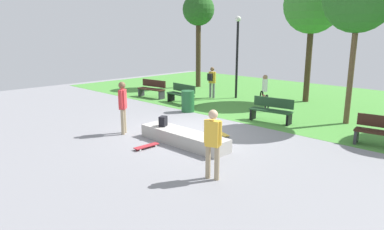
# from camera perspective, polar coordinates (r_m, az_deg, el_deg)

# --- Properties ---
(ground_plane) EXTENTS (28.00, 28.00, 0.00)m
(ground_plane) POSITION_cam_1_polar(r_m,az_deg,el_deg) (11.98, 0.34, -2.75)
(ground_plane) COLOR gray
(grass_lawn) EXTENTS (26.60, 11.87, 0.01)m
(grass_lawn) POSITION_cam_1_polar(r_m,az_deg,el_deg) (18.49, 18.04, 2.32)
(grass_lawn) COLOR #478C38
(grass_lawn) RESTS_ON ground_plane
(concrete_ledge) EXTENTS (3.16, 0.77, 0.39)m
(concrete_ledge) POSITION_cam_1_polar(r_m,az_deg,el_deg) (10.65, -1.41, -3.71)
(concrete_ledge) COLOR #A8A59E
(concrete_ledge) RESTS_ON ground_plane
(backpack_on_ledge) EXTENTS (0.30, 0.34, 0.32)m
(backpack_on_ledge) POSITION_cam_1_polar(r_m,az_deg,el_deg) (11.19, -4.74, -1.02)
(backpack_on_ledge) COLOR black
(backpack_on_ledge) RESTS_ON concrete_ledge
(skater_performing_trick) EXTENTS (0.36, 0.37, 1.76)m
(skater_performing_trick) POSITION_cam_1_polar(r_m,az_deg,el_deg) (11.76, -11.24, 1.86)
(skater_performing_trick) COLOR tan
(skater_performing_trick) RESTS_ON ground_plane
(skater_watching) EXTENTS (0.41, 0.29, 1.65)m
(skater_watching) POSITION_cam_1_polar(r_m,az_deg,el_deg) (7.92, 3.41, -4.00)
(skater_watching) COLOR tan
(skater_watching) RESTS_ON ground_plane
(skateboard_by_ledge) EXTENTS (0.23, 0.81, 0.08)m
(skateboard_by_ledge) POSITION_cam_1_polar(r_m,az_deg,el_deg) (10.38, -7.43, -5.05)
(skateboard_by_ledge) COLOR #A5262D
(skateboard_by_ledge) RESTS_ON ground_plane
(skateboard_spare) EXTENTS (0.82, 0.46, 0.08)m
(skateboard_spare) POSITION_cam_1_polar(r_m,az_deg,el_deg) (11.62, 4.72, -2.98)
(skateboard_spare) COLOR gold
(skateboard_spare) RESTS_ON ground_plane
(park_bench_far_right) EXTENTS (1.63, 0.60, 0.91)m
(park_bench_far_right) POSITION_cam_1_polar(r_m,az_deg,el_deg) (16.74, -1.72, 3.54)
(park_bench_far_right) COLOR #1E4223
(park_bench_far_right) RESTS_ON ground_plane
(park_bench_near_path) EXTENTS (1.65, 0.67, 0.91)m
(park_bench_near_path) POSITION_cam_1_polar(r_m,az_deg,el_deg) (13.54, 12.85, 0.88)
(park_bench_near_path) COLOR #1E4223
(park_bench_near_path) RESTS_ON ground_plane
(park_bench_far_left) EXTENTS (1.65, 0.66, 0.91)m
(park_bench_far_left) POSITION_cam_1_polar(r_m,az_deg,el_deg) (18.41, -6.54, 4.35)
(park_bench_far_left) COLOR #331E14
(park_bench_far_left) RESTS_ON ground_plane
(tree_young_birch) EXTENTS (1.91, 1.91, 5.63)m
(tree_young_birch) POSITION_cam_1_polar(r_m,az_deg,el_deg) (21.87, 1.06, 16.50)
(tree_young_birch) COLOR #42301E
(tree_young_birch) RESTS_ON grass_lawn
(tree_tall_oak) EXTENTS (2.67, 2.67, 5.92)m
(tree_tall_oak) POSITION_cam_1_polar(r_m,az_deg,el_deg) (17.89, 19.09, 16.55)
(tree_tall_oak) COLOR #42301E
(tree_tall_oak) RESTS_ON grass_lawn
(lamp_post) EXTENTS (0.28, 0.28, 4.13)m
(lamp_post) POSITION_cam_1_polar(r_m,az_deg,el_deg) (18.09, 7.40, 10.65)
(lamp_post) COLOR black
(lamp_post) RESTS_ON ground_plane
(trash_bin) EXTENTS (0.55, 0.55, 0.91)m
(trash_bin) POSITION_cam_1_polar(r_m,az_deg,el_deg) (14.95, -0.68, 2.27)
(trash_bin) COLOR #1E592D
(trash_bin) RESTS_ON ground_plane
(pedestrian_with_backpack) EXTENTS (0.43, 0.35, 1.61)m
(pedestrian_with_backpack) POSITION_cam_1_polar(r_m,az_deg,el_deg) (18.08, 3.25, 5.78)
(pedestrian_with_backpack) COLOR slate
(pedestrian_with_backpack) RESTS_ON ground_plane
(cyclist_on_bicycle) EXTENTS (1.33, 1.33, 1.52)m
(cyclist_on_bicycle) POSITION_cam_1_polar(r_m,az_deg,el_deg) (16.07, 11.74, 3.41)
(cyclist_on_bicycle) COLOR black
(cyclist_on_bicycle) RESTS_ON ground_plane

